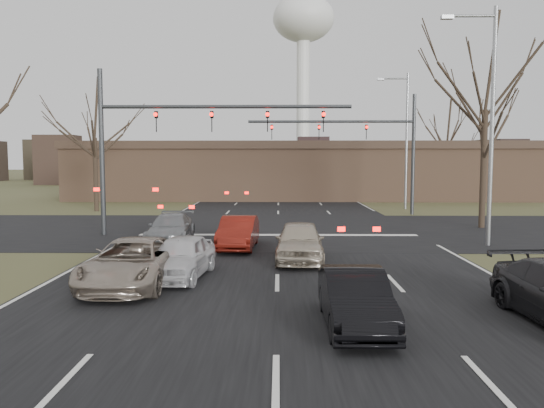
# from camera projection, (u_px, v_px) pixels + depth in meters

# --- Properties ---
(ground) EXTENTS (360.00, 360.00, 0.00)m
(ground) POSITION_uv_depth(u_px,v_px,m) (277.00, 312.00, 12.81)
(ground) COLOR #3F4424
(ground) RESTS_ON ground
(road_main) EXTENTS (14.00, 300.00, 0.02)m
(road_main) POSITION_uv_depth(u_px,v_px,m) (279.00, 186.00, 72.59)
(road_main) COLOR black
(road_main) RESTS_ON ground
(road_cross) EXTENTS (200.00, 14.00, 0.02)m
(road_cross) POSITION_uv_depth(u_px,v_px,m) (278.00, 230.00, 27.75)
(road_cross) COLOR black
(road_cross) RESTS_ON ground
(building) EXTENTS (42.40, 10.40, 5.30)m
(building) POSITION_uv_depth(u_px,v_px,m) (299.00, 170.00, 50.42)
(building) COLOR #815E45
(building) RESTS_ON ground
(water_tower) EXTENTS (15.00, 15.00, 44.50)m
(water_tower) POSITION_uv_depth(u_px,v_px,m) (303.00, 29.00, 129.32)
(water_tower) COLOR silver
(water_tower) RESTS_ON ground
(mast_arm_near) EXTENTS (12.12, 0.24, 8.00)m
(mast_arm_near) POSITION_uv_depth(u_px,v_px,m) (169.00, 130.00, 25.40)
(mast_arm_near) COLOR #383A3D
(mast_arm_near) RESTS_ON ground
(mast_arm_far) EXTENTS (11.12, 0.24, 8.00)m
(mast_arm_far) POSITION_uv_depth(u_px,v_px,m) (371.00, 139.00, 35.22)
(mast_arm_far) COLOR #383A3D
(mast_arm_far) RESTS_ON ground
(streetlight_right_near) EXTENTS (2.34, 0.25, 10.00)m
(streetlight_right_near) POSITION_uv_depth(u_px,v_px,m) (488.00, 114.00, 22.19)
(streetlight_right_near) COLOR gray
(streetlight_right_near) RESTS_ON ground
(streetlight_right_far) EXTENTS (2.34, 0.25, 10.00)m
(streetlight_right_far) POSITION_uv_depth(u_px,v_px,m) (404.00, 134.00, 39.12)
(streetlight_right_far) COLOR gray
(streetlight_right_far) RESTS_ON ground
(tree_right_near) EXTENTS (6.90, 6.90, 11.50)m
(tree_right_near) POSITION_uv_depth(u_px,v_px,m) (487.00, 60.00, 27.86)
(tree_right_near) COLOR black
(tree_right_near) RESTS_ON ground
(tree_left_far) EXTENTS (5.70, 5.70, 9.50)m
(tree_left_far) POSITION_uv_depth(u_px,v_px,m) (94.00, 107.00, 37.27)
(tree_left_far) COLOR black
(tree_left_far) RESTS_ON ground
(tree_right_far) EXTENTS (5.40, 5.40, 9.00)m
(tree_right_far) POSITION_uv_depth(u_px,v_px,m) (448.00, 122.00, 46.90)
(tree_right_far) COLOR black
(tree_right_far) RESTS_ON ground
(car_silver_suv) EXTENTS (2.37, 4.96, 1.37)m
(car_silver_suv) POSITION_uv_depth(u_px,v_px,m) (133.00, 263.00, 15.43)
(car_silver_suv) COLOR gray
(car_silver_suv) RESTS_ON ground
(car_white_sedan) EXTENTS (1.97, 4.05, 1.33)m
(car_white_sedan) POSITION_uv_depth(u_px,v_px,m) (181.00, 257.00, 16.49)
(car_white_sedan) COLOR silver
(car_white_sedan) RESTS_ON ground
(car_black_hatch) EXTENTS (1.37, 3.86, 1.27)m
(car_black_hatch) POSITION_uv_depth(u_px,v_px,m) (355.00, 299.00, 11.64)
(car_black_hatch) COLOR black
(car_black_hatch) RESTS_ON ground
(car_grey_ahead) EXTENTS (1.95, 4.46, 1.28)m
(car_grey_ahead) POSITION_uv_depth(u_px,v_px,m) (171.00, 228.00, 23.44)
(car_grey_ahead) COLOR gray
(car_grey_ahead) RESTS_ON ground
(car_red_ahead) EXTENTS (1.59, 4.10, 1.33)m
(car_red_ahead) POSITION_uv_depth(u_px,v_px,m) (238.00, 232.00, 21.96)
(car_red_ahead) COLOR #63150E
(car_red_ahead) RESTS_ON ground
(car_silver_ahead) EXTENTS (1.86, 4.29, 1.44)m
(car_silver_ahead) POSITION_uv_depth(u_px,v_px,m) (300.00, 241.00, 19.22)
(car_silver_ahead) COLOR #B6A893
(car_silver_ahead) RESTS_ON ground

